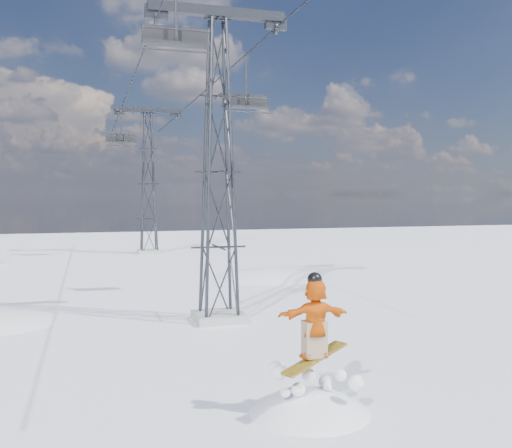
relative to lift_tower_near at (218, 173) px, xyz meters
name	(u,v)px	position (x,y,z in m)	size (l,w,h in m)	color
ground	(261,397)	(-0.80, -8.00, -5.47)	(120.00, 120.00, 0.00)	white
snow_terrain	(74,443)	(-5.57, 13.24, -15.06)	(39.00, 37.00, 22.00)	white
lift_tower_near	(218,173)	(0.00, 0.00, 0.00)	(5.20, 1.80, 11.43)	#999999
lift_tower_far	(148,184)	(0.00, 25.00, 0.00)	(5.20, 1.80, 11.43)	#999999
haul_cables	(172,83)	(0.00, 11.50, 5.38)	(4.46, 51.00, 0.06)	black
lift_chair_near	(176,37)	(-2.20, -4.49, 3.55)	(1.85, 0.53, 2.29)	black
lift_chair_mid	(246,102)	(2.20, 4.23, 3.31)	(2.09, 0.60, 2.59)	black
lift_chair_far	(121,139)	(-2.20, 22.27, 3.23)	(2.17, 0.62, 2.69)	black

